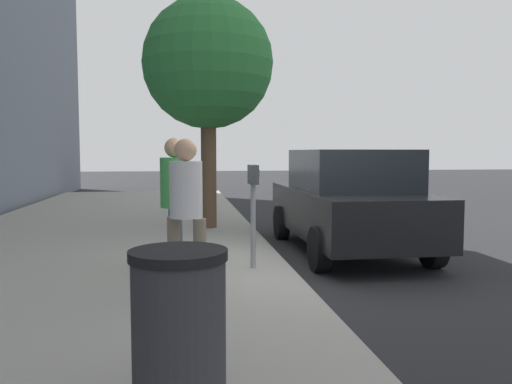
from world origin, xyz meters
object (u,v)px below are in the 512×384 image
object	(u,v)px
street_tree	(208,64)
trash_bin	(179,333)
pedestrian_at_meter	(175,192)
parked_sedan_near	(348,201)
parking_meter	(253,194)
pedestrian_bystander	(186,201)

from	to	relation	value
street_tree	trash_bin	bearing A→B (deg)	175.73
pedestrian_at_meter	parked_sedan_near	world-z (taller)	pedestrian_at_meter
parking_meter	pedestrian_bystander	distance (m)	1.30
parking_meter	street_tree	xyz separation A→B (m)	(3.92, 0.40, 2.36)
pedestrian_bystander	street_tree	xyz separation A→B (m)	(4.85, -0.51, 2.36)
pedestrian_at_meter	street_tree	bearing A→B (deg)	74.19
parking_meter	pedestrian_bystander	size ratio (longest dim) A/B	0.81
parked_sedan_near	trash_bin	distance (m)	6.24
pedestrian_at_meter	pedestrian_bystander	bearing A→B (deg)	-88.10
pedestrian_at_meter	parked_sedan_near	distance (m)	3.35
street_tree	pedestrian_at_meter	bearing A→B (deg)	170.39
pedestrian_at_meter	parking_meter	bearing A→B (deg)	-9.43
parking_meter	pedestrian_at_meter	distance (m)	1.05
pedestrian_bystander	parking_meter	bearing A→B (deg)	-6.69
pedestrian_bystander	parked_sedan_near	distance (m)	3.81
pedestrian_at_meter	parked_sedan_near	bearing A→B (deg)	22.23
parking_meter	pedestrian_at_meter	size ratio (longest dim) A/B	0.80
parked_sedan_near	street_tree	xyz separation A→B (m)	(2.27, 2.28, 2.63)
pedestrian_at_meter	trash_bin	world-z (taller)	pedestrian_at_meter
parking_meter	pedestrian_bystander	bearing A→B (deg)	135.64
trash_bin	parking_meter	bearing A→B (deg)	-14.17
trash_bin	street_tree	bearing A→B (deg)	-4.27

